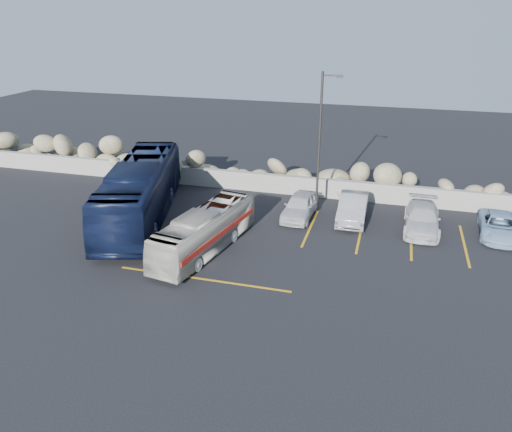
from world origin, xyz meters
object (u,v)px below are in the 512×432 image
(lamppost, at_px, (320,140))
(car_a, at_px, (300,206))
(car_c, at_px, (422,218))
(car_b, at_px, (353,208))
(vintage_bus, at_px, (205,231))
(tour_coach, at_px, (140,191))
(car_d, at_px, (499,226))

(lamppost, bearing_deg, car_a, -126.00)
(car_c, bearing_deg, car_b, 175.05)
(lamppost, height_order, car_b, lamppost)
(lamppost, bearing_deg, vintage_bus, -124.16)
(car_a, bearing_deg, lamppost, 56.33)
(tour_coach, distance_m, car_b, 11.96)
(car_c, bearing_deg, car_d, 4.01)
(tour_coach, bearing_deg, car_a, 0.77)
(vintage_bus, bearing_deg, car_d, 32.10)
(car_b, height_order, car_c, car_b)
(tour_coach, height_order, car_b, tour_coach)
(car_d, bearing_deg, tour_coach, -167.24)
(car_c, relative_size, car_d, 1.09)
(tour_coach, xyz_separation_m, car_b, (11.54, 2.99, -0.92))
(car_a, bearing_deg, vintage_bus, -121.44)
(car_a, xyz_separation_m, car_d, (10.55, 0.25, -0.10))
(vintage_bus, distance_m, car_c, 11.70)
(lamppost, xyz_separation_m, car_c, (5.84, -1.09, -3.64))
(car_b, relative_size, car_d, 1.06)
(car_d, bearing_deg, car_b, -176.96)
(car_b, distance_m, car_c, 3.75)
(lamppost, xyz_separation_m, car_b, (2.12, -0.70, -3.58))
(car_b, relative_size, car_c, 0.97)
(lamppost, height_order, vintage_bus, lamppost)
(car_a, bearing_deg, car_d, 3.66)
(car_c, bearing_deg, vintage_bus, -150.91)
(car_a, xyz_separation_m, car_c, (6.66, 0.04, -0.02))
(tour_coach, relative_size, car_c, 2.61)
(vintage_bus, distance_m, car_b, 8.85)
(vintage_bus, distance_m, tour_coach, 5.77)
(car_d, bearing_deg, car_a, -174.24)
(vintage_bus, relative_size, car_c, 1.68)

